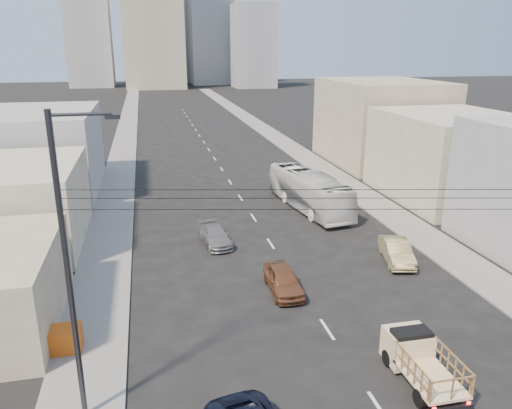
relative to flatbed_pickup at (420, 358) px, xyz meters
name	(u,v)px	position (x,y,z in m)	size (l,w,h in m)	color
sidewalk_left	(126,136)	(-14.23, 66.67, -1.03)	(3.50, 180.00, 0.12)	gray
sidewalk_right	(266,131)	(9.27, 66.67, -1.03)	(3.50, 180.00, 0.12)	gray
lane_dashes	(212,154)	(-2.48, 49.67, -1.09)	(0.15, 104.00, 0.01)	silver
flatbed_pickup	(420,358)	(0.00, 0.00, 0.00)	(1.95, 4.41, 1.90)	beige
city_bus	(309,191)	(2.85, 24.03, 0.58)	(2.81, 12.01, 3.34)	silver
sedan_brown	(283,280)	(-3.58, 9.20, -0.35)	(1.75, 4.36, 1.48)	brown
sedan_tan	(397,251)	(5.02, 11.71, -0.35)	(1.58, 4.54, 1.49)	#918255
sedan_grey	(215,236)	(-6.48, 17.48, -0.45)	(1.80, 4.42, 1.28)	slate
streetlamp_left	(70,267)	(-13.88, 0.67, 5.34)	(2.36, 0.25, 12.00)	#2D2D33
overhead_wires	(405,199)	(-2.48, -1.83, 7.87)	(23.01, 5.02, 0.72)	black
crate_stack	(62,339)	(-15.48, 5.50, -0.40)	(1.80, 1.20, 1.14)	#BD4F11
bldg_right_mid	(451,156)	(17.02, 24.67, 2.91)	(11.00, 14.00, 8.00)	#AD9F8B
bldg_right_far	(380,122)	(17.52, 40.67, 3.91)	(12.00, 16.00, 10.00)	tan
bldg_left_mid	(1,206)	(-21.48, 20.67, 1.91)	(11.00, 12.00, 6.00)	#AD9F8B
bldg_left_far	(33,151)	(-21.98, 35.67, 2.91)	(12.00, 16.00, 8.00)	#969699
midrise_ne	(211,30)	(15.52, 181.67, 18.91)	(16.00, 16.00, 40.00)	#94989C
midrise_nw	(89,37)	(-28.48, 176.67, 15.91)	(15.00, 15.00, 34.00)	#94989C
midrise_back	(176,25)	(3.52, 196.67, 20.91)	(18.00, 18.00, 44.00)	#969699
midrise_east	(254,46)	(27.52, 161.67, 12.91)	(14.00, 14.00, 28.00)	#94989C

